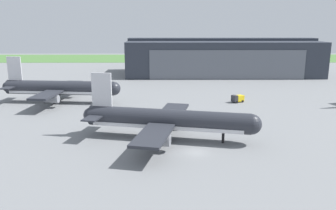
{
  "coord_description": "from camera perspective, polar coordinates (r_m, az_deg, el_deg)",
  "views": [
    {
      "loc": [
        -5.72,
        -62.11,
        24.13
      ],
      "look_at": [
        -5.15,
        22.21,
        4.05
      ],
      "focal_mm": 36.88,
      "sensor_mm": 36.0,
      "label": 1
    }
  ],
  "objects": [
    {
      "name": "ground_plane",
      "position": [
        66.88,
        4.59,
        -7.8
      ],
      "size": [
        440.0,
        440.0,
        0.0
      ],
      "primitive_type": "plane",
      "color": "slate"
    },
    {
      "name": "grass_field_strip",
      "position": [
        244.92,
        0.96,
        7.75
      ],
      "size": [
        440.0,
        56.0,
        0.08
      ],
      "primitive_type": "cube",
      "color": "#4A7639",
      "rests_on": "ground_plane"
    },
    {
      "name": "maintenance_hangar",
      "position": [
        169.77,
        8.77,
        7.84
      ],
      "size": [
        88.98,
        35.65,
        17.2
      ],
      "color": "#2D333D",
      "rests_on": "ground_plane"
    },
    {
      "name": "airliner_near_left",
      "position": [
        72.78,
        0.02,
        -2.55
      ],
      "size": [
        37.52,
        32.96,
        13.81
      ],
      "color": "#282B33",
      "rests_on": "ground_plane"
    },
    {
      "name": "airliner_far_left",
      "position": [
        111.62,
        -17.3,
        2.66
      ],
      "size": [
        37.28,
        30.32,
        14.15
      ],
      "color": "#282B33",
      "rests_on": "ground_plane"
    },
    {
      "name": "pushback_tractor",
      "position": [
        109.76,
        11.43,
        1.09
      ],
      "size": [
        4.33,
        3.67,
        2.33
      ],
      "color": "#2D2D33",
      "rests_on": "ground_plane"
    }
  ]
}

